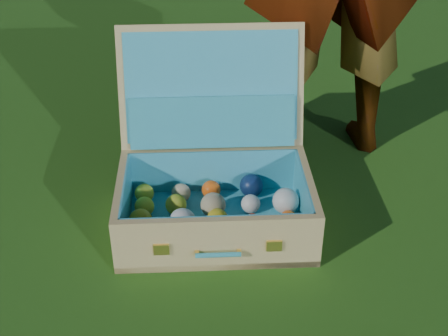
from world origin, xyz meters
TOP-DOWN VIEW (x-y plane):
  - ground at (0.00, 0.00)m, footprint 60.00×60.00m
  - suitcase at (0.16, 0.20)m, footprint 0.75×0.73m

SIDE VIEW (x-z plane):
  - ground at x=0.00m, z-range 0.00..0.00m
  - suitcase at x=0.16m, z-range -0.12..0.43m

